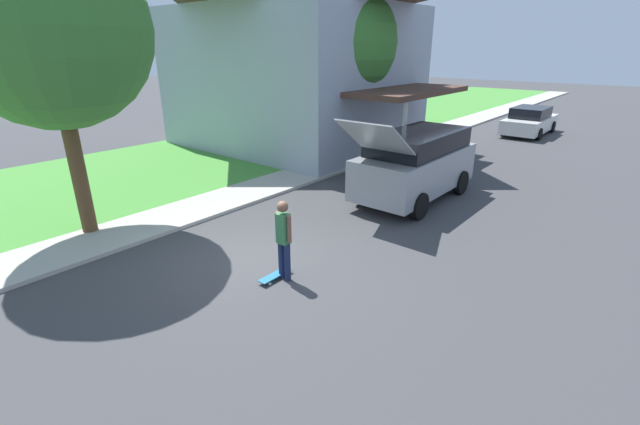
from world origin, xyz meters
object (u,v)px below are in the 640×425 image
(lawn_tree_far, at_px, (336,42))
(skateboarder, at_px, (284,237))
(suv_parked, at_px, (416,163))
(skateboard, at_px, (275,275))
(lawn_tree_near, at_px, (48,29))
(car_down_street, at_px, (530,121))

(lawn_tree_far, distance_m, skateboarder, 11.53)
(suv_parked, bearing_deg, skateboard, -87.96)
(lawn_tree_near, distance_m, car_down_street, 22.31)
(suv_parked, height_order, car_down_street, suv_parked)
(car_down_street, height_order, skateboarder, skateboarder)
(lawn_tree_near, height_order, skateboard, lawn_tree_near)
(suv_parked, height_order, skateboard, suv_parked)
(car_down_street, bearing_deg, suv_parked, -88.72)
(skateboard, bearing_deg, skateboarder, 41.34)
(lawn_tree_far, bearing_deg, car_down_street, 64.06)
(lawn_tree_far, bearing_deg, skateboarder, -57.56)
(lawn_tree_near, height_order, suv_parked, lawn_tree_near)
(car_down_street, bearing_deg, lawn_tree_far, -115.94)
(lawn_tree_far, height_order, skateboarder, lawn_tree_far)
(car_down_street, height_order, skateboard, car_down_street)
(suv_parked, distance_m, skateboarder, 6.22)
(suv_parked, xyz_separation_m, skateboard, (0.23, -6.33, -1.07))
(lawn_tree_near, xyz_separation_m, car_down_street, (4.76, 21.40, -4.13))
(suv_parked, bearing_deg, car_down_street, 91.28)
(lawn_tree_far, xyz_separation_m, suv_parked, (5.48, -3.01, -3.52))
(skateboarder, relative_size, skateboard, 2.11)
(suv_parked, height_order, skateboarder, suv_parked)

